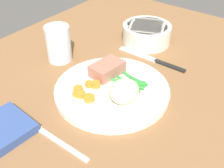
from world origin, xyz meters
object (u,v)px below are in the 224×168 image
object	(u,v)px
meat_portion	(107,69)
fork	(56,140)
salad_bowl	(147,33)
dinner_plate	(112,90)
water_glass	(59,46)
knife	(153,60)

from	to	relation	value
meat_portion	fork	world-z (taller)	meat_portion
meat_portion	salad_bowl	distance (cm)	22.52
dinner_plate	meat_portion	bearing A→B (deg)	49.40
meat_portion	fork	xyz separation A→B (cm)	(-21.84, -4.46, -2.93)
dinner_plate	salad_bowl	xyz separation A→B (cm)	(25.99, 6.62, 2.36)
salad_bowl	water_glass	bearing A→B (deg)	148.70
meat_portion	knife	size ratio (longest dim) A/B	0.40
water_glass	meat_portion	bearing A→B (deg)	-88.82
fork	water_glass	size ratio (longest dim) A/B	1.70
meat_portion	knife	world-z (taller)	meat_portion
meat_portion	knife	bearing A→B (deg)	-17.08
fork	salad_bowl	world-z (taller)	salad_bowl
meat_portion	water_glass	size ratio (longest dim) A/B	0.83
salad_bowl	fork	bearing A→B (deg)	-171.17
meat_portion	water_glass	bearing A→B (deg)	91.18
meat_portion	salad_bowl	bearing A→B (deg)	6.15
dinner_plate	fork	size ratio (longest dim) A/B	1.61
fork	salad_bowl	bearing A→B (deg)	11.71
fork	water_glass	world-z (taller)	water_glass
dinner_plate	water_glass	distance (cm)	20.96
dinner_plate	meat_portion	xyz separation A→B (cm)	(3.60, 4.20, 2.33)
knife	fork	bearing A→B (deg)	179.38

